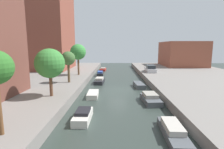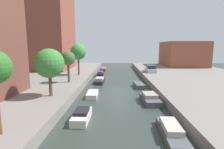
# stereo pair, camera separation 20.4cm
# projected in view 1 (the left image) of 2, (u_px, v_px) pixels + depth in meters

# --- Properties ---
(ground_plane) EXTENTS (84.00, 84.00, 0.00)m
(ground_plane) POSITION_uv_depth(u_px,v_px,m) (117.00, 90.00, 25.43)
(ground_plane) COLOR #2D3833
(quay_left) EXTENTS (20.00, 64.00, 1.00)m
(quay_left) POSITION_uv_depth(u_px,v_px,m) (15.00, 86.00, 25.60)
(quay_left) COLOR gray
(quay_left) RESTS_ON ground_plane
(quay_right) EXTENTS (20.00, 64.00, 1.00)m
(quay_right) POSITION_uv_depth(u_px,v_px,m) (222.00, 87.00, 25.10)
(quay_right) COLOR gray
(quay_right) RESTS_ON ground_plane
(apartment_tower_far) EXTENTS (10.00, 12.09, 25.60)m
(apartment_tower_far) POSITION_uv_depth(u_px,v_px,m) (46.00, 13.00, 39.84)
(apartment_tower_far) COLOR brown
(apartment_tower_far) RESTS_ON quay_left
(low_block_right) EXTENTS (10.00, 12.03, 6.50)m
(low_block_right) POSITION_uv_depth(u_px,v_px,m) (182.00, 54.00, 48.11)
(low_block_right) COLOR brown
(low_block_right) RESTS_ON quay_right
(street_tree_1) EXTENTS (3.07, 3.07, 5.02)m
(street_tree_1) POSITION_uv_depth(u_px,v_px,m) (50.00, 64.00, 18.18)
(street_tree_1) COLOR brown
(street_tree_1) RESTS_ON quay_left
(street_tree_2) EXTENTS (2.00, 2.00, 4.53)m
(street_tree_2) POSITION_uv_depth(u_px,v_px,m) (68.00, 59.00, 25.35)
(street_tree_2) COLOR brown
(street_tree_2) RESTS_ON quay_left
(street_tree_3) EXTENTS (2.86, 2.86, 5.66)m
(street_tree_3) POSITION_uv_depth(u_px,v_px,m) (78.00, 52.00, 32.07)
(street_tree_3) COLOR brown
(street_tree_3) RESTS_ON quay_left
(parked_car) EXTENTS (1.92, 4.58, 1.43)m
(parked_car) POSITION_uv_depth(u_px,v_px,m) (150.00, 69.00, 36.49)
(parked_car) COLOR #B7B7BC
(parked_car) RESTS_ON quay_right
(moored_boat_left_1) EXTENTS (1.32, 3.26, 0.92)m
(moored_boat_left_1) POSITION_uv_depth(u_px,v_px,m) (83.00, 116.00, 14.88)
(moored_boat_left_1) COLOR beige
(moored_boat_left_1) RESTS_ON ground_plane
(moored_boat_left_2) EXTENTS (1.33, 3.18, 0.59)m
(moored_boat_left_2) POSITION_uv_depth(u_px,v_px,m) (93.00, 94.00, 21.90)
(moored_boat_left_2) COLOR beige
(moored_boat_left_2) RESTS_ON ground_plane
(moored_boat_left_3) EXTENTS (1.62, 3.74, 0.96)m
(moored_boat_left_3) POSITION_uv_depth(u_px,v_px,m) (99.00, 81.00, 30.06)
(moored_boat_left_3) COLOR #232328
(moored_boat_left_3) RESTS_ON ground_plane
(moored_boat_left_4) EXTENTS (1.31, 3.84, 0.99)m
(moored_boat_left_4) POSITION_uv_depth(u_px,v_px,m) (100.00, 74.00, 37.74)
(moored_boat_left_4) COLOR #232328
(moored_boat_left_4) RESTS_ON ground_plane
(moored_boat_left_5) EXTENTS (1.52, 3.73, 0.73)m
(moored_boat_left_5) POSITION_uv_depth(u_px,v_px,m) (103.00, 69.00, 45.81)
(moored_boat_left_5) COLOR maroon
(moored_boat_left_5) RESTS_ON ground_plane
(moored_boat_right_1) EXTENTS (1.47, 4.63, 0.89)m
(moored_boat_right_1) POSITION_uv_depth(u_px,v_px,m) (173.00, 131.00, 12.26)
(moored_boat_right_1) COLOR #4C5156
(moored_boat_right_1) RESTS_ON ground_plane
(moored_boat_right_2) EXTENTS (1.91, 3.95, 1.00)m
(moored_boat_right_2) POSITION_uv_depth(u_px,v_px,m) (150.00, 99.00, 19.74)
(moored_boat_right_2) COLOR #4C5156
(moored_boat_right_2) RESTS_ON ground_plane
(moored_boat_right_3) EXTENTS (1.53, 3.65, 0.68)m
(moored_boat_right_3) POSITION_uv_depth(u_px,v_px,m) (139.00, 85.00, 26.94)
(moored_boat_right_3) COLOR #4C5156
(moored_boat_right_3) RESTS_ON ground_plane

